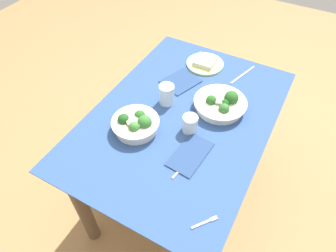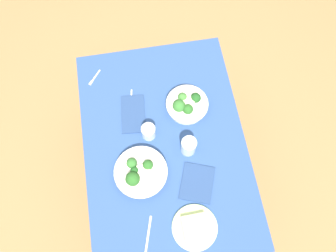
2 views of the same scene
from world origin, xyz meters
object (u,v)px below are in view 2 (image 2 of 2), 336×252
Objects in this scene: broccoli_bowl_near at (140,173)px; fork_by_far_bowl at (94,78)px; fork_by_near_bowl at (131,100)px; table_knife_left at (148,239)px; napkin_folded_lower at (197,183)px; napkin_folded_upper at (133,114)px; broccoli_bowl_far at (186,105)px; water_glass_side at (189,146)px; water_glass_center at (149,132)px; bread_side_plate at (195,227)px.

fork_by_far_bowl is (-0.56, -0.17, -0.03)m from broccoli_bowl_near.
fork_by_near_bowl and table_knife_left have the same top height.
napkin_folded_upper is at bearing -147.96° from napkin_folded_lower.
broccoli_bowl_near is 0.59m from fork_by_far_bowl.
table_knife_left is (0.61, -0.29, -0.03)m from broccoli_bowl_far.
broccoli_bowl_far reaches higher than napkin_folded_lower.
napkin_folded_upper is 0.48m from napkin_folded_lower.
water_glass_side reaches higher than broccoli_bowl_far.
water_glass_center is 0.22m from fork_by_near_bowl.
broccoli_bowl_far is 2.08× the size of water_glass_side.
fork_by_far_bowl is (-0.48, -0.42, -0.05)m from water_glass_side.
broccoli_bowl_far is at bearing 171.47° from table_knife_left.
napkin_folded_upper is at bearing -133.95° from water_glass_side.
table_knife_left is (0.50, -0.08, -0.04)m from water_glass_center.
bread_side_plate is 1.01× the size of table_knife_left.
broccoli_bowl_near is 1.41× the size of napkin_folded_lower.
water_glass_center reaches higher than bread_side_plate.
broccoli_bowl_near is 0.21m from water_glass_center.
fork_by_near_bowl is (-0.21, -0.06, -0.04)m from water_glass_center.
water_glass_center reaches higher than napkin_folded_lower.
fork_by_far_bowl is 0.30m from napkin_folded_upper.
napkin_folded_lower is (0.65, 0.43, 0.00)m from fork_by_far_bowl.
broccoli_bowl_near is 0.30m from table_knife_left.
water_glass_center is at bearing -163.93° from bread_side_plate.
broccoli_bowl_far is 0.23m from water_glass_side.
napkin_folded_lower is at bearing 36.90° from fork_by_near_bowl.
fork_by_far_bowl and fork_by_near_bowl have the same top height.
water_glass_side is (0.11, 0.18, 0.01)m from water_glass_center.
bread_side_plate is at bearing 35.99° from broccoli_bowl_near.
fork_by_near_bowl is (-0.31, -0.24, -0.05)m from water_glass_side.
broccoli_bowl_far reaches higher than fork_by_far_bowl.
napkin_folded_lower is (-0.21, 0.27, 0.00)m from table_knife_left.
water_glass_side is (-0.37, 0.04, 0.04)m from bread_side_plate.
napkin_folded_lower is (-0.20, 0.05, -0.01)m from bread_side_plate.
broccoli_bowl_far is 0.29m from fork_by_near_bowl.
napkin_folded_upper is (0.24, 0.18, 0.00)m from fork_by_far_bowl.
broccoli_bowl_far is 1.02× the size of napkin_folded_upper.
table_knife_left is 0.62m from napkin_folded_upper.
broccoli_bowl_near reaches higher than fork_by_near_bowl.
water_glass_center is 0.79× the size of water_glass_side.
water_glass_side reaches higher than table_knife_left.
napkin_folded_lower is at bearing -3.10° from broccoli_bowl_far.
water_glass_center is 0.92× the size of fork_by_far_bowl.
water_glass_center reaches higher than napkin_folded_upper.
napkin_folded_lower is at bearing 71.76° from fork_by_far_bowl.
fork_by_far_bowl is at bearing -138.49° from water_glass_side.
napkin_folded_upper is at bearing -152.98° from water_glass_center.
table_knife_left is at bearing -86.35° from bread_side_plate.
bread_side_plate is 0.21m from napkin_folded_lower.
fork_by_near_bowl is at bearing -152.42° from napkin_folded_lower.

